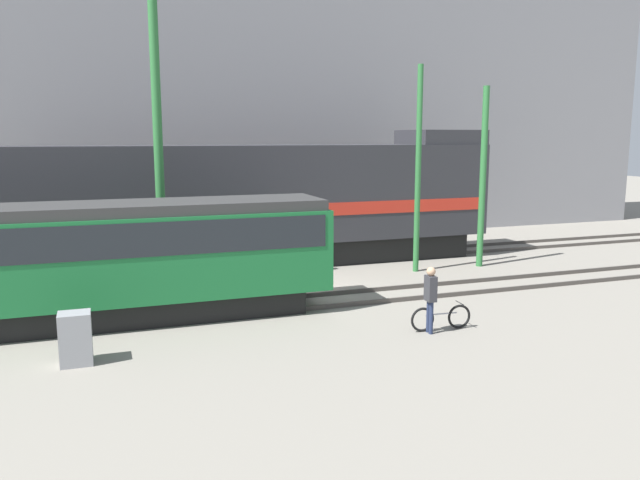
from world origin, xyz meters
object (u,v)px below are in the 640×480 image
at_px(utility_pole_center, 418,170).
at_px(utility_pole_right, 483,178).
at_px(person, 430,293).
at_px(signal_box, 76,339).
at_px(freight_locomotive, 255,203).
at_px(utility_pole_left, 158,149).
at_px(streetcar, 101,256).
at_px(bicycle, 441,318).

xyz_separation_m(utility_pole_center, utility_pole_right, (2.84, -0.00, -0.35)).
relative_size(person, signal_box, 1.47).
bearing_deg(signal_box, freight_locomotive, 55.37).
distance_m(utility_pole_center, utility_pole_right, 2.86).
bearing_deg(person, utility_pole_left, 131.39).
relative_size(freight_locomotive, utility_pole_right, 2.82).
bearing_deg(signal_box, streetcar, 78.39).
xyz_separation_m(person, utility_pole_left, (-6.09, 6.91, 3.62)).
bearing_deg(signal_box, person, -4.52).
height_order(streetcar, utility_pole_center, utility_pole_center).
relative_size(bicycle, utility_pole_left, 0.18).
relative_size(streetcar, person, 7.10).
height_order(freight_locomotive, utility_pole_right, utility_pole_right).
xyz_separation_m(person, signal_box, (-8.65, 0.68, -0.48)).
bearing_deg(signal_box, bicycle, -3.57).
height_order(freight_locomotive, utility_pole_center, utility_pole_center).
bearing_deg(streetcar, utility_pole_right, 12.42).
relative_size(utility_pole_center, utility_pole_right, 1.10).
relative_size(person, utility_pole_right, 0.25).
xyz_separation_m(streetcar, utility_pole_center, (11.32, 3.12, 1.95)).
bearing_deg(bicycle, streetcar, 156.42).
relative_size(bicycle, utility_pole_center, 0.22).
distance_m(person, utility_pole_left, 9.90).
distance_m(streetcar, person, 8.90).
bearing_deg(bicycle, utility_pole_center, 66.90).
bearing_deg(streetcar, person, -25.35).
distance_m(streetcar, utility_pole_center, 11.90).
xyz_separation_m(freight_locomotive, utility_pole_right, (8.35, -3.12, 1.00)).
height_order(bicycle, utility_pole_right, utility_pole_right).
relative_size(freight_locomotive, streetcar, 1.57).
distance_m(freight_locomotive, streetcar, 8.55).
bearing_deg(person, signal_box, 175.48).
relative_size(utility_pole_right, signal_box, 5.83).
distance_m(person, utility_pole_center, 8.15).
bearing_deg(utility_pole_left, bicycle, -46.25).
bearing_deg(person, bicycle, 16.34).
bearing_deg(streetcar, bicycle, -23.58).
bearing_deg(freight_locomotive, utility_pole_left, -141.34).
bearing_deg(utility_pole_right, signal_box, -157.18).
bearing_deg(signal_box, utility_pole_left, 67.68).
xyz_separation_m(streetcar, person, (8.01, -3.80, -0.81)).
height_order(utility_pole_left, utility_pole_right, utility_pole_left).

